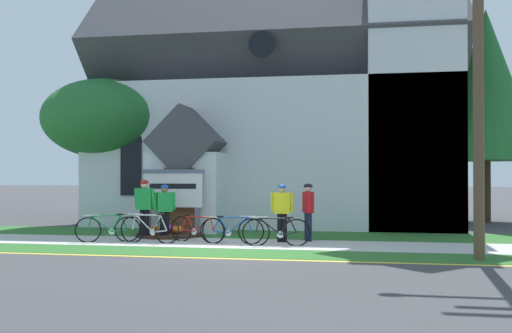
% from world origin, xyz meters
% --- Properties ---
extents(ground, '(140.00, 140.00, 0.00)m').
position_xyz_m(ground, '(0.00, 4.00, 0.00)').
color(ground, '#3D3D3F').
extents(sidewalk_slab, '(32.00, 2.20, 0.01)m').
position_xyz_m(sidewalk_slab, '(0.02, 1.39, 0.01)').
color(sidewalk_slab, '#B7B5AD').
rests_on(sidewalk_slab, ground).
extents(grass_verge, '(32.00, 1.54, 0.01)m').
position_xyz_m(grass_verge, '(0.02, -0.48, 0.00)').
color(grass_verge, '#2D6628').
rests_on(grass_verge, ground).
extents(church_lawn, '(24.00, 2.62, 0.01)m').
position_xyz_m(church_lawn, '(0.02, 3.80, 0.00)').
color(church_lawn, '#2D6628').
rests_on(church_lawn, ground).
extents(curb_paint_stripe, '(28.00, 0.16, 0.01)m').
position_xyz_m(curb_paint_stripe, '(0.02, -1.40, 0.00)').
color(curb_paint_stripe, yellow).
rests_on(curb_paint_stripe, ground).
extents(church_building, '(13.79, 12.10, 12.97)m').
position_xyz_m(church_building, '(0.40, 9.92, 4.88)').
color(church_building, silver).
rests_on(church_building, ground).
extents(church_sign, '(2.00, 0.16, 2.05)m').
position_xyz_m(church_sign, '(-2.49, 3.22, 1.36)').
color(church_sign, slate).
rests_on(church_sign, ground).
extents(flower_bed, '(1.97, 1.97, 0.34)m').
position_xyz_m(flower_bed, '(-2.49, 2.79, 0.08)').
color(flower_bed, '#382319').
rests_on(flower_bed, ground).
extents(bicycle_orange, '(1.78, 0.08, 0.78)m').
position_xyz_m(bicycle_orange, '(-0.21, 1.34, 0.37)').
color(bicycle_orange, black).
rests_on(bicycle_orange, ground).
extents(bicycle_red, '(1.80, 0.31, 0.80)m').
position_xyz_m(bicycle_red, '(1.07, 1.07, 0.38)').
color(bicycle_red, black).
rests_on(bicycle_red, ground).
extents(bicycle_silver, '(1.71, 0.62, 0.81)m').
position_xyz_m(bicycle_silver, '(-3.70, 1.13, 0.38)').
color(bicycle_silver, black).
rests_on(bicycle_silver, ground).
extents(bicycle_blue, '(1.78, 0.24, 0.84)m').
position_xyz_m(bicycle_blue, '(-2.47, 1.12, 0.39)').
color(bicycle_blue, black).
rests_on(bicycle_blue, ground).
extents(bicycle_white, '(1.71, 0.65, 0.80)m').
position_xyz_m(bicycle_white, '(-1.23, 1.47, 0.38)').
color(bicycle_white, black).
rests_on(bicycle_white, ground).
extents(cyclist_in_orange_jersey, '(0.36, 0.73, 1.63)m').
position_xyz_m(cyclist_in_orange_jersey, '(1.81, 2.24, 0.95)').
color(cyclist_in_orange_jersey, '#191E38').
rests_on(cyclist_in_orange_jersey, ground).
extents(cyclist_in_white_jersey, '(0.64, 0.27, 1.62)m').
position_xyz_m(cyclist_in_white_jersey, '(1.12, 1.86, 0.94)').
color(cyclist_in_white_jersey, black).
rests_on(cyclist_in_white_jersey, ground).
extents(cyclist_in_blue_jersey, '(0.58, 0.42, 1.59)m').
position_xyz_m(cyclist_in_blue_jersey, '(-2.42, 2.22, 0.92)').
color(cyclist_in_blue_jersey, black).
rests_on(cyclist_in_blue_jersey, ground).
extents(cyclist_in_yellow_jersey, '(0.66, 0.31, 1.73)m').
position_xyz_m(cyclist_in_yellow_jersey, '(-2.99, 2.09, 1.02)').
color(cyclist_in_yellow_jersey, black).
rests_on(cyclist_in_yellow_jersey, ground).
extents(utility_pole, '(3.12, 0.28, 9.04)m').
position_xyz_m(utility_pole, '(5.75, -0.60, 5.00)').
color(utility_pole, brown).
rests_on(utility_pole, ground).
extents(roadside_conifer, '(4.05, 4.05, 8.41)m').
position_xyz_m(roadside_conifer, '(8.20, 9.74, 5.41)').
color(roadside_conifer, '#3D2D1E').
rests_on(roadside_conifer, ground).
extents(yard_deciduous_tree, '(4.70, 4.70, 5.44)m').
position_xyz_m(yard_deciduous_tree, '(-6.06, 6.16, 3.95)').
color(yard_deciduous_tree, '#4C3823').
rests_on(yard_deciduous_tree, ground).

